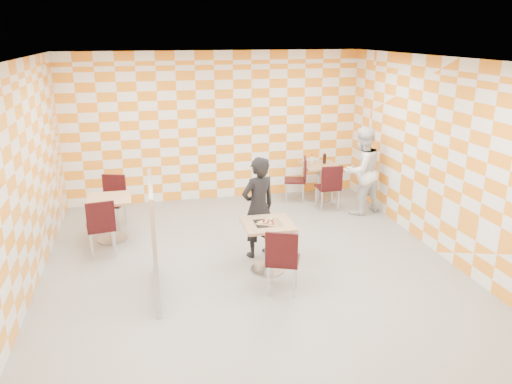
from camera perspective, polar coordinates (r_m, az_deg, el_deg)
room_shell at (r=7.36m, az=-1.35°, el=3.34°), size 7.00×7.00×7.00m
main_table at (r=7.20m, az=1.33°, el=-5.32°), size 0.70×0.70×0.75m
second_table at (r=10.36m, az=7.23°, el=1.83°), size 0.70×0.70×0.75m
empty_table at (r=8.59m, az=-16.31°, el=-2.16°), size 0.70×0.70×0.75m
chair_main_front at (r=6.56m, az=3.03°, el=-7.42°), size 0.55×0.56×0.92m
chair_second_front at (r=9.70m, az=8.41°, el=0.89°), size 0.42×0.43×0.92m
chair_second_side at (r=10.18m, az=4.99°, el=1.84°), size 0.53×0.52×0.92m
chair_empty_near at (r=8.00m, az=-17.31°, el=-3.47°), size 0.48×0.49×0.92m
chair_empty_far at (r=9.22m, az=-16.03°, el=-0.53°), size 0.53×0.54×0.92m
partition at (r=6.62m, az=-11.61°, el=-5.21°), size 0.08×1.38×1.55m
man_dark at (r=7.60m, az=0.26°, el=-1.77°), size 0.68×0.56×1.58m
man_white at (r=9.64m, az=11.97°, el=2.39°), size 0.97×0.86×1.67m
pizza_on_foil at (r=7.09m, az=1.38°, el=-3.45°), size 0.40×0.40×0.04m
sport_bottle at (r=10.33m, az=6.38°, el=3.72°), size 0.06×0.06×0.20m
soda_bottle at (r=10.37m, az=7.84°, el=3.79°), size 0.07×0.07×0.23m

